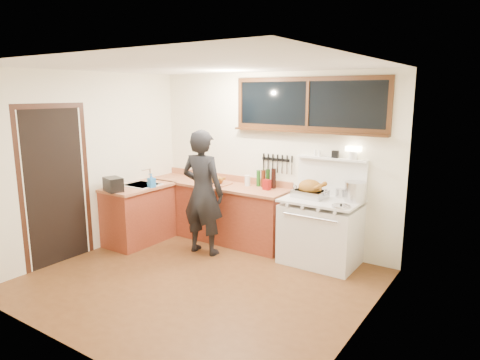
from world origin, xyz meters
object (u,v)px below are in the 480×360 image
Objects in this scene: vintage_stove at (321,230)px; cutting_board at (217,181)px; man at (203,193)px; roast_turkey at (310,190)px.

vintage_stove reaches higher than cutting_board.
roast_turkey is (1.40, 0.60, 0.10)m from man.
man is 4.39× the size of cutting_board.
cutting_board is 0.87× the size of roast_turkey.
cutting_board is at bearing -178.90° from roast_turkey.
roast_turkey is at bearing 1.10° from cutting_board.
cutting_board is (-1.74, -0.02, 0.48)m from vintage_stove.
vintage_stove is at bearing 0.78° from cutting_board.
vintage_stove is 0.56m from roast_turkey.
vintage_stove reaches higher than roast_turkey.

